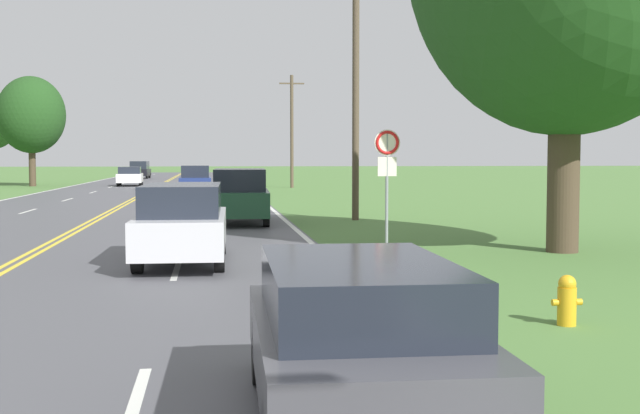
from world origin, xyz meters
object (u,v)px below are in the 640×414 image
at_px(fire_hydrant, 567,300).
at_px(car_dark_green_van_mid_far, 240,195).
at_px(car_dark_blue_sedan_receding, 195,179).
at_px(tree_behind_sign, 31,115).
at_px(car_black_van_horizon, 140,169).
at_px(car_silver_van_mid_near, 183,221).
at_px(car_white_sedan_distant, 130,176).
at_px(car_dark_grey_hatchback_approaching, 358,333).
at_px(traffic_sign, 387,160).

distance_m(fire_hydrant, car_dark_green_van_mid_far, 17.29).
xyz_separation_m(fire_hydrant, car_dark_blue_sedan_receding, (-5.59, 39.46, 0.53)).
distance_m(tree_behind_sign, car_black_van_horizon, 23.35).
relative_size(tree_behind_sign, car_dark_blue_sedan_receding, 1.89).
height_order(car_dark_green_van_mid_far, car_black_van_horizon, car_dark_green_van_mid_far).
relative_size(car_silver_van_mid_near, car_black_van_horizon, 1.13).
distance_m(car_dark_green_van_mid_far, car_black_van_horizon, 59.45).
bearing_deg(tree_behind_sign, car_white_sedan_distant, -3.09).
bearing_deg(car_silver_van_mid_near, tree_behind_sign, -163.04).
relative_size(tree_behind_sign, car_dark_grey_hatchback_approaching, 2.21).
xyz_separation_m(traffic_sign, car_dark_green_van_mid_far, (-3.08, 8.67, -1.19)).
bearing_deg(car_dark_blue_sedan_receding, car_silver_van_mid_near, 0.08).
relative_size(car_silver_van_mid_near, car_dark_blue_sedan_receding, 1.05).
bearing_deg(car_black_van_horizon, fire_hydrant, -168.99).
relative_size(traffic_sign, car_dark_blue_sedan_receding, 0.64).
distance_m(traffic_sign, car_black_van_horizon, 68.50).
relative_size(car_white_sedan_distant, car_black_van_horizon, 1.01).
bearing_deg(car_dark_green_van_mid_far, traffic_sign, 21.91).
height_order(car_silver_van_mid_near, car_black_van_horizon, car_black_van_horizon).
relative_size(car_dark_grey_hatchback_approaching, car_silver_van_mid_near, 0.81).
bearing_deg(car_white_sedan_distant, car_dark_green_van_mid_far, -171.45).
bearing_deg(car_dark_green_van_mid_far, car_white_sedan_distant, -166.47).
relative_size(car_dark_grey_hatchback_approaching, car_white_sedan_distant, 0.91).
bearing_deg(tree_behind_sign, car_black_van_horizon, 74.57).
bearing_deg(car_white_sedan_distant, car_dark_grey_hatchback_approaching, -175.11).
bearing_deg(car_black_van_horizon, car_dark_green_van_mid_far, -169.92).
distance_m(traffic_sign, car_dark_grey_hatchback_approaching, 11.99).
height_order(car_silver_van_mid_near, car_dark_green_van_mid_far, car_dark_green_van_mid_far).
bearing_deg(traffic_sign, car_dark_grey_hatchback_approaching, -103.62).
bearing_deg(tree_behind_sign, car_dark_green_van_mid_far, -68.50).
height_order(traffic_sign, car_dark_green_van_mid_far, traffic_sign).
bearing_deg(car_dark_grey_hatchback_approaching, car_dark_blue_sedan_receding, -175.93).
bearing_deg(traffic_sign, car_dark_green_van_mid_far, 109.54).
xyz_separation_m(fire_hydrant, car_black_van_horizon, (-12.05, 75.74, 0.60)).
height_order(fire_hydrant, car_silver_van_mid_near, car_silver_van_mid_near).
bearing_deg(car_white_sedan_distant, car_dark_blue_sedan_receding, -161.76).
relative_size(car_dark_blue_sedan_receding, car_black_van_horizon, 1.08).
relative_size(traffic_sign, car_white_sedan_distant, 0.68).
xyz_separation_m(car_dark_grey_hatchback_approaching, car_silver_van_mid_near, (-1.80, 10.28, 0.14)).
relative_size(tree_behind_sign, car_silver_van_mid_near, 1.80).
distance_m(fire_hydrant, car_white_sedan_distant, 54.35).
bearing_deg(car_black_van_horizon, car_silver_van_mid_near, -172.34).
bearing_deg(car_white_sedan_distant, car_silver_van_mid_near, -175.66).
bearing_deg(car_dark_grey_hatchback_approaching, car_white_sedan_distant, -171.37).
distance_m(fire_hydrant, tree_behind_sign, 56.87).
distance_m(fire_hydrant, car_black_van_horizon, 76.70).
bearing_deg(car_silver_van_mid_near, car_dark_blue_sedan_receding, -177.85).
height_order(car_dark_grey_hatchback_approaching, car_dark_green_van_mid_far, car_dark_green_van_mid_far).
distance_m(traffic_sign, tree_behind_sign, 48.82).
relative_size(fire_hydrant, tree_behind_sign, 0.08).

